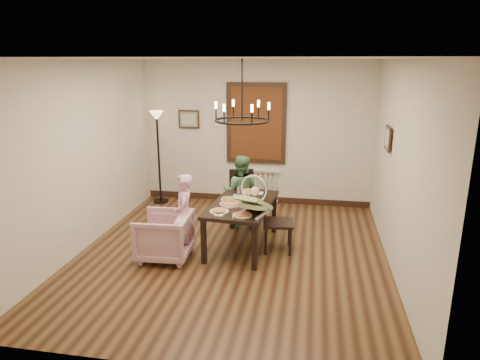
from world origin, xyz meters
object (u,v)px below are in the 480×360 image
(chair_far, at_px, (242,199))
(drinking_glass, at_px, (244,198))
(elderly_woman, at_px, (184,221))
(armchair, at_px, (164,236))
(dining_table, at_px, (242,208))
(baby_bouncer, at_px, (253,201))
(chair_right, at_px, (278,219))
(seated_man, at_px, (241,198))
(floor_lamp, at_px, (159,158))

(chair_far, height_order, drinking_glass, chair_far)
(drinking_glass, bearing_deg, elderly_woman, -153.30)
(chair_far, distance_m, armchair, 1.72)
(dining_table, height_order, chair_far, chair_far)
(baby_bouncer, bearing_deg, armchair, -155.16)
(chair_far, height_order, chair_right, chair_right)
(dining_table, relative_size, chair_right, 1.59)
(chair_far, height_order, elderly_woman, elderly_woman)
(dining_table, bearing_deg, drinking_glass, 46.59)
(seated_man, relative_size, drinking_glass, 8.23)
(dining_table, height_order, drinking_glass, drinking_glass)
(chair_far, bearing_deg, seated_man, -104.41)
(chair_right, xyz_separation_m, elderly_woman, (-1.35, -0.35, 0.00))
(elderly_woman, bearing_deg, drinking_glass, 101.78)
(chair_right, distance_m, drinking_glass, 0.60)
(elderly_woman, bearing_deg, chair_far, 138.47)
(chair_far, xyz_separation_m, drinking_glass, (0.19, -0.86, 0.29))
(elderly_woman, relative_size, floor_lamp, 0.56)
(seated_man, distance_m, baby_bouncer, 1.34)
(armchair, distance_m, seated_man, 1.64)
(baby_bouncer, bearing_deg, chair_right, 69.71)
(armchair, distance_m, elderly_woman, 0.35)
(dining_table, xyz_separation_m, drinking_glass, (0.03, 0.03, 0.15))
(chair_right, relative_size, drinking_glass, 7.81)
(chair_right, xyz_separation_m, armchair, (-1.59, -0.55, -0.16))
(chair_right, relative_size, armchair, 1.33)
(baby_bouncer, bearing_deg, drinking_glass, 132.11)
(dining_table, relative_size, armchair, 2.12)
(dining_table, bearing_deg, floor_lamp, 142.47)
(chair_far, height_order, armchair, chair_far)
(dining_table, xyz_separation_m, seated_man, (-0.16, 0.79, -0.10))
(dining_table, bearing_deg, elderly_woman, -148.57)
(seated_man, height_order, floor_lamp, floor_lamp)
(armchair, height_order, seated_man, seated_man)
(dining_table, relative_size, drinking_glass, 12.43)
(floor_lamp, bearing_deg, elderly_woman, -61.80)
(floor_lamp, bearing_deg, seated_man, -30.12)
(chair_far, xyz_separation_m, armchair, (-0.88, -1.47, -0.14))
(chair_right, xyz_separation_m, drinking_glass, (-0.53, 0.07, 0.27))
(chair_right, height_order, elderly_woman, elderly_woman)
(chair_right, bearing_deg, chair_far, 31.26)
(elderly_woman, bearing_deg, floor_lamp, -166.71)
(elderly_woman, distance_m, seated_man, 1.34)
(chair_far, relative_size, armchair, 1.29)
(baby_bouncer, bearing_deg, floor_lamp, 152.50)
(dining_table, bearing_deg, chair_right, 1.36)
(dining_table, height_order, floor_lamp, floor_lamp)
(chair_far, bearing_deg, baby_bouncer, -85.96)
(armchair, bearing_deg, floor_lamp, -161.25)
(floor_lamp, bearing_deg, dining_table, -42.91)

